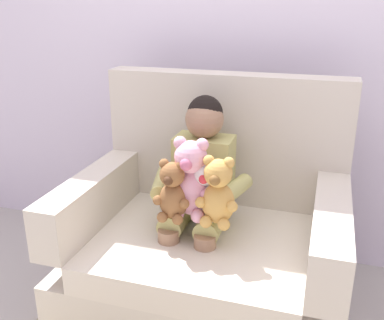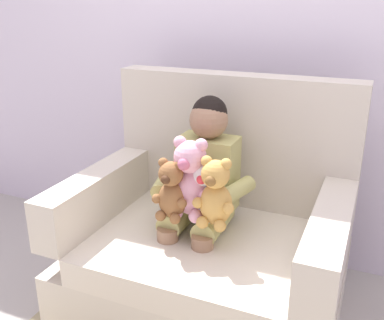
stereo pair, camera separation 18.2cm
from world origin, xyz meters
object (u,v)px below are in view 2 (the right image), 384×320
plush_pink (190,180)px  plush_honey (215,194)px  plush_brown (171,191)px  plush_white (205,191)px  seated_child (203,181)px  armchair (210,246)px

plush_pink → plush_honey: (0.12, -0.04, -0.02)m
plush_brown → plush_pink: (0.06, 0.05, 0.04)m
plush_brown → plush_white: 0.14m
seated_child → plush_honey: size_ratio=2.82×
seated_child → plush_brown: bearing=-113.5°
seated_child → plush_brown: 0.20m
seated_child → plush_pink: seated_child is taller
plush_honey → plush_brown: bearing=-159.7°
armchair → plush_white: bearing=-80.8°
armchair → plush_pink: bearing=-109.6°
armchair → seated_child: (-0.05, 0.01, 0.31)m
plush_honey → armchair: bearing=131.3°
armchair → plush_pink: (-0.05, -0.13, 0.37)m
plush_brown → plush_honey: plush_honey is taller
plush_honey → plush_white: bearing=158.6°
plush_brown → plush_pink: bearing=24.1°
armchair → plush_brown: armchair is taller
plush_brown → plush_pink: size_ratio=0.76×
seated_child → plush_white: size_ratio=3.19×
plush_pink → plush_white: (0.06, 0.01, -0.04)m
plush_honey → seated_child: bearing=141.0°
seated_child → plush_white: bearing=-70.2°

